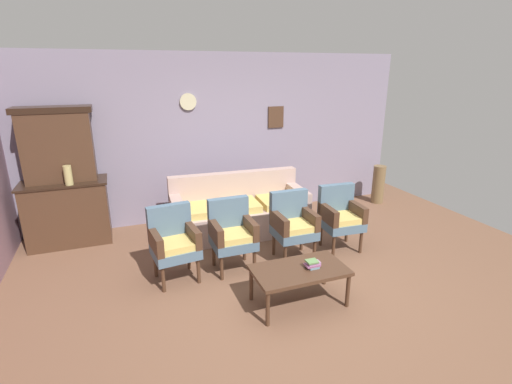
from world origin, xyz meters
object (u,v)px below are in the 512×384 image
object	(u,v)px
floral_couch	(239,212)
armchair_row_middle	(293,223)
book_stack_on_table	(313,264)
vase_on_cabinet	(68,175)
armchair_near_couch_end	(174,240)
side_cabinet	(68,213)
armchair_by_doorway	(232,232)
armchair_near_cabinet	(340,215)
coffee_table	(299,272)
floor_vase_by_wall	(378,184)

from	to	relation	value
floral_couch	armchair_row_middle	distance (m)	1.13
book_stack_on_table	armchair_row_middle	bearing A→B (deg)	75.73
vase_on_cabinet	armchair_near_couch_end	size ratio (longest dim) A/B	0.30
side_cabinet	armchair_row_middle	world-z (taller)	side_cabinet
floral_couch	armchair_row_middle	world-z (taller)	same
floral_couch	armchair_by_doorway	xyz separation A→B (m)	(-0.43, -1.04, 0.17)
floral_couch	armchair_row_middle	bearing A→B (deg)	-68.08
armchair_by_doorway	armchair_near_cabinet	size ratio (longest dim) A/B	1.00
armchair_near_cabinet	book_stack_on_table	size ratio (longest dim) A/B	5.54
side_cabinet	armchair_near_cabinet	size ratio (longest dim) A/B	1.28
armchair_by_doorway	coffee_table	distance (m)	1.09
armchair_by_doorway	floor_vase_by_wall	xyz separation A→B (m)	(3.34, 1.44, -0.14)
book_stack_on_table	floor_vase_by_wall	size ratio (longest dim) A/B	0.23
floral_couch	armchair_near_cabinet	size ratio (longest dim) A/B	2.31
armchair_near_couch_end	book_stack_on_table	world-z (taller)	armchair_near_couch_end
side_cabinet	armchair_near_couch_end	size ratio (longest dim) A/B	1.28
vase_on_cabinet	armchair_row_middle	size ratio (longest dim) A/B	0.30
coffee_table	vase_on_cabinet	bearing A→B (deg)	134.87
armchair_row_middle	armchair_by_doorway	bearing A→B (deg)	-179.80
armchair_near_couch_end	floor_vase_by_wall	size ratio (longest dim) A/B	1.26
side_cabinet	book_stack_on_table	world-z (taller)	side_cabinet
floral_couch	armchair_near_couch_end	bearing A→B (deg)	-137.88
armchair_near_couch_end	floral_couch	bearing A→B (deg)	42.12
vase_on_cabinet	floral_couch	bearing A→B (deg)	-7.79
armchair_by_doorway	armchair_near_cabinet	xyz separation A→B (m)	(1.59, 0.03, 0.00)
armchair_by_doorway	armchair_row_middle	bearing A→B (deg)	0.20
floral_couch	armchair_near_couch_end	distance (m)	1.56
side_cabinet	vase_on_cabinet	bearing A→B (deg)	-61.87
vase_on_cabinet	armchair_near_cabinet	size ratio (longest dim) A/B	0.30
armchair_near_couch_end	floor_vase_by_wall	distance (m)	4.31
floral_couch	armchair_by_doorway	bearing A→B (deg)	-112.25
coffee_table	floor_vase_by_wall	xyz separation A→B (m)	(2.89, 2.44, -0.02)
vase_on_cabinet	floor_vase_by_wall	size ratio (longest dim) A/B	0.37
armchair_row_middle	coffee_table	size ratio (longest dim) A/B	0.90
vase_on_cabinet	floor_vase_by_wall	distance (m)	5.28
armchair_by_doorway	armchair_row_middle	distance (m)	0.84
floral_couch	book_stack_on_table	distance (m)	2.07
armchair_near_cabinet	book_stack_on_table	bearing A→B (deg)	-133.79
vase_on_cabinet	armchair_by_doorway	bearing A→B (deg)	-35.61
armchair_row_middle	armchair_near_couch_end	bearing A→B (deg)	-179.98
armchair_near_couch_end	armchair_row_middle	xyz separation A→B (m)	(1.57, 0.00, 0.00)
armchair_near_cabinet	floor_vase_by_wall	size ratio (longest dim) A/B	1.26
book_stack_on_table	floor_vase_by_wall	world-z (taller)	floor_vase_by_wall
side_cabinet	floor_vase_by_wall	xyz separation A→B (m)	(5.33, -0.10, -0.11)
vase_on_cabinet	armchair_near_cabinet	xyz separation A→B (m)	(3.48, -1.33, -0.56)
floor_vase_by_wall	book_stack_on_table	bearing A→B (deg)	-138.15
floor_vase_by_wall	armchair_near_cabinet	bearing A→B (deg)	-140.96
armchair_near_cabinet	vase_on_cabinet	bearing A→B (deg)	159.08
side_cabinet	armchair_by_doorway	bearing A→B (deg)	-37.74
side_cabinet	armchair_near_couch_end	bearing A→B (deg)	-50.45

